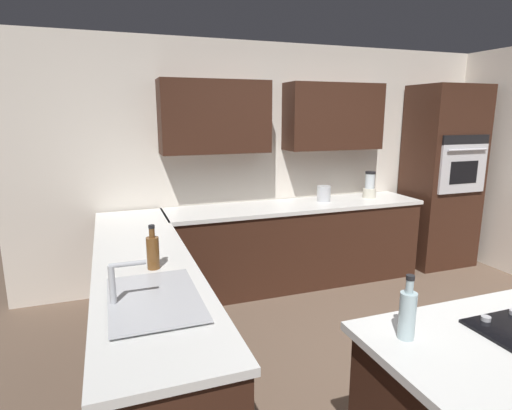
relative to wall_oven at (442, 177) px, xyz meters
The scene contains 12 objects.
ground_plane 2.75m from the wall_oven, 42.84° to the left, with size 14.00×14.00×0.00m, color brown.
wall_back 1.98m from the wall_oven, ahead, with size 6.00×0.44×2.60m.
lower_cabinets_back 2.06m from the wall_oven, ahead, with size 2.80×0.60×0.86m, color #381E14.
countertop_back 1.96m from the wall_oven, ahead, with size 2.84×0.64×0.04m, color silver.
lower_cabinets_side 3.91m from the wall_oven, 17.62° to the left, with size 0.60×2.90×0.86m, color #381E14.
countertop_side 3.86m from the wall_oven, 17.62° to the left, with size 0.64×2.94×0.04m, color silver.
wall_oven is the anchor object (origin of this frame).
sink_unit 4.15m from the wall_oven, 27.36° to the left, with size 0.46×0.70×0.23m.
blender 1.00m from the wall_oven, ahead, with size 0.15×0.15×0.31m.
kettle 1.60m from the wall_oven, ahead, with size 0.15×0.15×0.17m, color #B7BABF.
dish_soap_bottle 3.89m from the wall_oven, 21.47° to the left, with size 0.08×0.08×0.28m.
oil_bottle 3.77m from the wall_oven, 44.62° to the left, with size 0.07×0.07×0.29m.
Camera 1 is at (2.00, 2.25, 1.86)m, focal length 29.14 mm.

